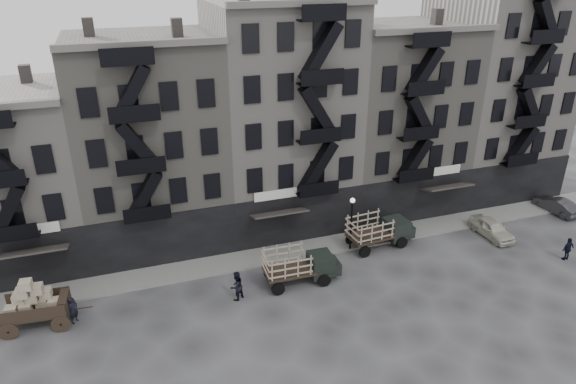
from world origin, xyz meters
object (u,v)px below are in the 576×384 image
object	(u,v)px
stake_truck_east	(380,228)
car_far	(556,205)
wagon	(31,299)
car_east	(492,228)
stake_truck_west	(300,263)
pedestrian_west	(73,310)
pedestrian_mid	(236,286)
policeman	(568,249)

from	to	relation	value
stake_truck_east	car_far	size ratio (longest dim) A/B	1.36
wagon	car_east	size ratio (longest dim) A/B	1.00
stake_truck_east	wagon	bearing A→B (deg)	179.03
stake_truck_west	car_far	xyz separation A→B (m)	(24.18, 2.60, -0.80)
stake_truck_east	pedestrian_west	xyz separation A→B (m)	(-21.32, -2.08, -0.61)
wagon	pedestrian_mid	xyz separation A→B (m)	(11.76, -1.35, -0.87)
wagon	car_east	xyz separation A→B (m)	(32.42, 0.13, -1.18)
pedestrian_west	car_far	bearing A→B (deg)	-40.83
pedestrian_west	policeman	distance (m)	33.39
pedestrian_mid	stake_truck_west	bearing A→B (deg)	155.63
stake_truck_west	pedestrian_west	size ratio (longest dim) A/B	2.94
wagon	stake_truck_east	size ratio (longest dim) A/B	0.76
stake_truck_east	pedestrian_mid	world-z (taller)	stake_truck_east
stake_truck_east	stake_truck_west	bearing A→B (deg)	-165.90
pedestrian_west	policeman	size ratio (longest dim) A/B	0.99
car_far	pedestrian_west	size ratio (longest dim) A/B	2.25
stake_truck_west	car_far	distance (m)	24.33
stake_truck_west	pedestrian_mid	size ratio (longest dim) A/B	2.57
car_far	policeman	world-z (taller)	policeman
car_far	pedestrian_west	bearing A→B (deg)	-3.44
stake_truck_west	car_far	size ratio (longest dim) A/B	1.31
pedestrian_west	car_east	bearing A→B (deg)	-43.06
car_east	pedestrian_mid	bearing A→B (deg)	-177.71
car_east	car_far	size ratio (longest dim) A/B	1.03
car_east	car_far	xyz separation A→B (m)	(7.93, 1.63, -0.04)
car_far	policeman	xyz separation A→B (m)	(-5.11, -6.21, 0.24)
stake_truck_east	pedestrian_west	world-z (taller)	stake_truck_east
stake_truck_east	pedestrian_west	distance (m)	21.43
wagon	stake_truck_east	xyz separation A→B (m)	(23.42, 1.67, -0.39)
stake_truck_west	policeman	xyz separation A→B (m)	(19.07, -3.61, -0.57)
stake_truck_west	car_east	world-z (taller)	stake_truck_west
stake_truck_west	pedestrian_mid	bearing A→B (deg)	-171.89
wagon	stake_truck_east	world-z (taller)	wagon
stake_truck_east	car_east	world-z (taller)	stake_truck_east
car_east	pedestrian_mid	world-z (taller)	pedestrian_mid
stake_truck_west	stake_truck_east	xyz separation A→B (m)	(7.25, 2.52, 0.03)
car_far	pedestrian_west	xyz separation A→B (m)	(-38.25, -2.17, 0.23)
stake_truck_east	pedestrian_mid	size ratio (longest dim) A/B	2.66
stake_truck_west	policeman	size ratio (longest dim) A/B	2.91
car_far	stake_truck_west	bearing A→B (deg)	-0.54
stake_truck_east	car_east	distance (m)	9.17
wagon	stake_truck_west	world-z (taller)	wagon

